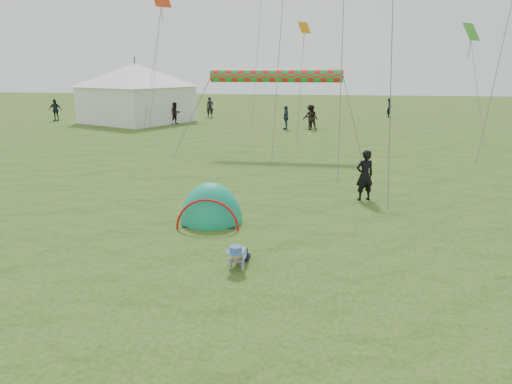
# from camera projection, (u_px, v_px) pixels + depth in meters

# --- Properties ---
(ground) EXTENTS (140.00, 140.00, 0.00)m
(ground) POSITION_uv_depth(u_px,v_px,m) (255.00, 275.00, 9.40)
(ground) COLOR #205209
(crawling_toddler) EXTENTS (0.56, 0.76, 0.56)m
(crawling_toddler) POSITION_uv_depth(u_px,v_px,m) (238.00, 255.00, 9.73)
(crawling_toddler) COLOR black
(crawling_toddler) RESTS_ON ground
(popup_tent) EXTENTS (1.84, 1.56, 2.24)m
(popup_tent) POSITION_uv_depth(u_px,v_px,m) (211.00, 222.00, 12.68)
(popup_tent) COLOR #00A069
(popup_tent) RESTS_ON ground
(standing_adult) EXTENTS (0.71, 0.60, 1.64)m
(standing_adult) POSITION_uv_depth(u_px,v_px,m) (365.00, 175.00, 14.59)
(standing_adult) COLOR black
(standing_adult) RESTS_ON ground
(event_marquee) EXTENTS (9.46, 9.46, 4.90)m
(event_marquee) POSITION_uv_depth(u_px,v_px,m) (136.00, 91.00, 36.10)
(event_marquee) COLOR white
(event_marquee) RESTS_ON ground
(crowd_person_0) EXTENTS (0.73, 0.58, 1.77)m
(crowd_person_0) POSITION_uv_depth(u_px,v_px,m) (210.00, 107.00, 40.06)
(crowd_person_0) COLOR black
(crowd_person_0) RESTS_ON ground
(crowd_person_1) EXTENTS (0.99, 0.88, 1.70)m
(crowd_person_1) POSITION_uv_depth(u_px,v_px,m) (311.00, 117.00, 31.91)
(crowd_person_1) COLOR black
(crowd_person_1) RESTS_ON ground
(crowd_person_2) EXTENTS (1.09, 0.57, 1.77)m
(crowd_person_2) POSITION_uv_depth(u_px,v_px,m) (55.00, 110.00, 37.35)
(crowd_person_2) COLOR #1C2731
(crowd_person_2) RESTS_ON ground
(crowd_person_3) EXTENTS (1.17, 0.84, 1.64)m
(crowd_person_3) POSITION_uv_depth(u_px,v_px,m) (310.00, 116.00, 33.23)
(crowd_person_3) COLOR black
(crowd_person_3) RESTS_ON ground
(crowd_person_6) EXTENTS (0.50, 0.67, 1.66)m
(crowd_person_6) POSITION_uv_depth(u_px,v_px,m) (389.00, 108.00, 40.13)
(crowd_person_6) COLOR black
(crowd_person_6) RESTS_ON ground
(crowd_person_7) EXTENTS (0.98, 1.02, 1.67)m
(crowd_person_7) POSITION_uv_depth(u_px,v_px,m) (176.00, 113.00, 35.20)
(crowd_person_7) COLOR black
(crowd_person_7) RESTS_ON ground
(crowd_person_8) EXTENTS (0.41, 0.97, 1.66)m
(crowd_person_8) POSITION_uv_depth(u_px,v_px,m) (286.00, 118.00, 32.00)
(crowd_person_8) COLOR #263549
(crowd_person_8) RESTS_ON ground
(crowd_person_10) EXTENTS (0.83, 0.98, 1.71)m
(crowd_person_10) POSITION_uv_depth(u_px,v_px,m) (161.00, 110.00, 37.76)
(crowd_person_10) COLOR #2C2520
(crowd_person_10) RESTS_ON ground
(crowd_person_11) EXTENTS (1.62, 0.86, 1.66)m
(crowd_person_11) POSITION_uv_depth(u_px,v_px,m) (184.00, 104.00, 44.77)
(crowd_person_11) COLOR #253448
(crowd_person_11) RESTS_ON ground
(crowd_person_12) EXTENTS (0.60, 0.73, 1.73)m
(crowd_person_12) POSITION_uv_depth(u_px,v_px,m) (172.00, 110.00, 37.20)
(crowd_person_12) COLOR black
(crowd_person_12) RESTS_ON ground
(rainbow_tube_kite) EXTENTS (6.47, 0.64, 0.64)m
(rainbow_tube_kite) POSITION_uv_depth(u_px,v_px,m) (276.00, 76.00, 22.24)
(rainbow_tube_kite) COLOR red
(diamond_kite_0) EXTENTS (1.38, 1.38, 1.12)m
(diamond_kite_0) POSITION_uv_depth(u_px,v_px,m) (162.00, 0.00, 34.79)
(diamond_kite_0) COLOR red
(diamond_kite_3) EXTENTS (1.28, 1.28, 1.04)m
(diamond_kite_3) POSITION_uv_depth(u_px,v_px,m) (471.00, 32.00, 27.47)
(diamond_kite_3) COLOR green
(diamond_kite_8) EXTENTS (0.90, 0.90, 0.73)m
(diamond_kite_8) POSITION_uv_depth(u_px,v_px,m) (304.00, 28.00, 29.98)
(diamond_kite_8) COLOR #D39208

